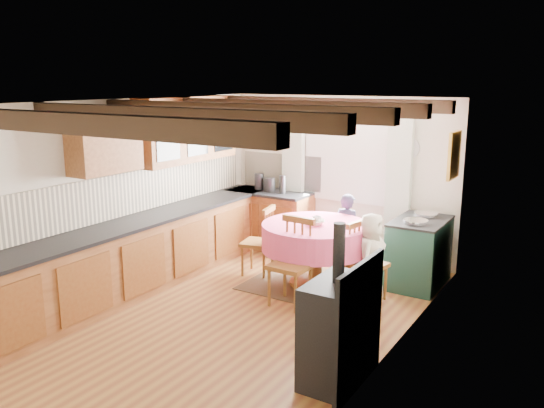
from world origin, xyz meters
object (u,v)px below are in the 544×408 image
Objects in this scene: chair_near at (290,263)px; cast_iron_stove at (338,304)px; chair_left at (257,240)px; child_right at (371,257)px; child_far at (347,232)px; dining_table at (315,255)px; cup at (317,220)px; aga_range at (419,252)px; chair_right at (368,262)px.

chair_near is 1.76m from cast_iron_stove.
chair_left is 1.67m from child_right.
child_far is at bearing 112.41° from cast_iron_stove.
dining_table is at bearing 82.63° from child_right.
child_right is at bearing -2.97° from cup.
cup is at bearing 121.54° from cast_iron_stove.
aga_range is 0.87m from child_right.
dining_table is 1.44× the size of chair_left.
chair_near reaches higher than dining_table.
chair_near is at bearing 133.29° from cast_iron_stove.
aga_range is (2.01, 0.75, -0.03)m from chair_left.
chair_near is at bearing 127.35° from child_right.
chair_left is (-0.89, 0.00, 0.06)m from dining_table.
child_right is (0.77, -0.04, 0.12)m from dining_table.
child_right is at bearing 77.22° from chair_left.
chair_near is 0.97× the size of child_right.
cup is (-0.76, 0.04, 0.35)m from child_right.
dining_table is 1.32× the size of chair_near.
child_far is at bearing 35.05° from child_right.
cup is at bearing 93.69° from chair_near.
child_far reaches higher than child_right.
chair_near reaches higher than aga_range.
child_far is at bearing 47.33° from chair_right.
chair_near is 1.83m from aga_range.
chair_near is 1.49m from child_far.
cast_iron_stove is 13.07× the size of cup.
aga_range is 0.67× the size of cast_iron_stove.
aga_range is 2.75m from cast_iron_stove.
child_far is (-1.03, 0.03, 0.10)m from aga_range.
aga_range is at bearing 34.02° from dining_table.
child_right is (-0.35, -0.79, 0.09)m from aga_range.
chair_right is 0.88× the size of child_far.
child_right is 9.66× the size of cup.
dining_table is 0.80m from child_far.
aga_range is at bearing 92.30° from cast_iron_stove.
chair_left is 2.92m from cast_iron_stove.
cast_iron_stove is 2.01m from child_right.
dining_table is 0.78m from child_right.
chair_right is 0.85m from cup.
cup is (0.01, 0.00, 0.47)m from dining_table.
chair_right is 1.96m from cast_iron_stove.
aga_range is 0.90× the size of child_right.
chair_right is at bearing 75.07° from chair_left.
chair_near is at bearing -87.72° from dining_table.
chair_right is at bearing -7.47° from dining_table.
child_right is (0.02, 0.06, 0.05)m from chair_right.
child_right is (1.66, -0.04, 0.06)m from chair_left.
chair_left is at bearing 179.94° from cup.
cast_iron_stove is 3.00m from child_far.
cast_iron_stove is (1.23, -1.98, 0.31)m from dining_table.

